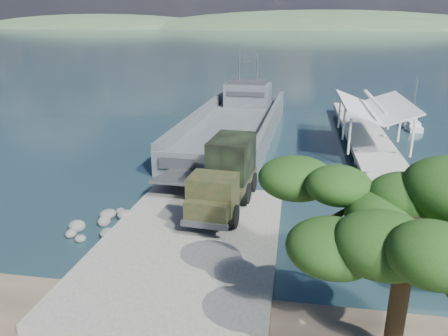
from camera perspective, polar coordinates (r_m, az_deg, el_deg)
ground at (r=26.70m, az=-3.89°, el=-9.04°), size 1400.00×1400.00×0.00m
boat_ramp at (r=25.72m, az=-4.41°, el=-9.57°), size 10.00×18.00×0.50m
shoreline_rocks at (r=29.04m, az=-15.77°, el=-7.34°), size 3.20×5.60×0.90m
distant_headlands at (r=584.75m, az=14.26°, el=17.19°), size 1000.00×240.00×48.00m
pier at (r=43.73m, az=18.79°, el=3.49°), size 6.40×44.00×6.10m
landing_craft at (r=48.70m, az=1.34°, el=5.08°), size 9.82×34.35×10.11m
military_truck at (r=29.10m, az=0.25°, el=-0.90°), size 3.72×9.44×4.28m
soldier at (r=26.87m, az=-4.32°, el=-5.39°), size 0.84×0.76×1.92m
sailboat_near at (r=57.02m, az=23.30°, el=5.06°), size 1.57×4.90×5.91m
sailboat_far at (r=58.53m, az=23.22°, el=5.41°), size 2.57×5.21×6.10m
overhang_tree at (r=16.13m, az=20.90°, el=-5.58°), size 8.46×7.79×7.68m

